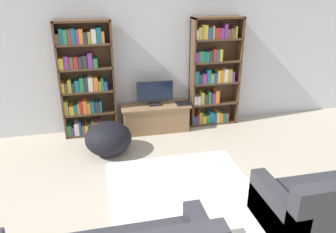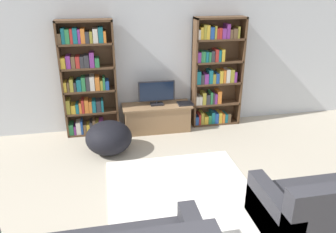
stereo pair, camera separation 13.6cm
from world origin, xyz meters
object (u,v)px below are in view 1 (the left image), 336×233
(tv_stand, at_px, (155,118))
(television, at_px, (155,93))
(bookshelf_right, at_px, (213,73))
(beanbag_ottoman, at_px, (108,138))
(bookshelf_left, at_px, (85,80))
(laptop, at_px, (183,103))

(tv_stand, relative_size, television, 1.91)
(bookshelf_right, distance_m, beanbag_ottoman, 2.38)
(television, xyz_separation_m, beanbag_ottoman, (-0.93, -0.74, -0.49))
(bookshelf_right, relative_size, tv_stand, 1.61)
(television, distance_m, beanbag_ottoman, 1.29)
(bookshelf_left, bearing_deg, beanbag_ottoman, -70.21)
(tv_stand, bearing_deg, beanbag_ottoman, -141.65)
(bookshelf_right, height_order, television, bookshelf_right)
(bookshelf_left, xyz_separation_m, television, (1.24, -0.12, -0.28))
(laptop, bearing_deg, bookshelf_left, 174.03)
(beanbag_ottoman, bearing_deg, bookshelf_left, 109.79)
(tv_stand, height_order, laptop, laptop)
(tv_stand, relative_size, beanbag_ottoman, 1.70)
(bookshelf_right, bearing_deg, bookshelf_left, -179.97)
(beanbag_ottoman, bearing_deg, bookshelf_right, 22.46)
(television, relative_size, beanbag_ottoman, 0.89)
(bookshelf_right, relative_size, beanbag_ottoman, 2.72)
(laptop, height_order, beanbag_ottoman, beanbag_ottoman)
(bookshelf_right, xyz_separation_m, beanbag_ottoman, (-2.09, -0.86, -0.75))
(bookshelf_left, bearing_deg, bookshelf_right, 0.03)
(bookshelf_left, height_order, television, bookshelf_left)
(bookshelf_right, bearing_deg, laptop, -163.36)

